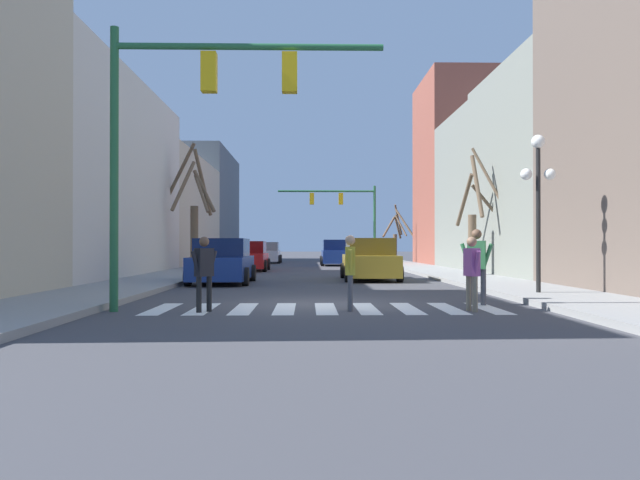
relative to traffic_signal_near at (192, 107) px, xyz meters
The scene contains 21 objects.
ground_plane 5.43m from the traffic_signal_near, 29.86° to the left, with size 240.00×240.00×0.00m, color #424247.
sidewalk_left 5.61m from the traffic_signal_near, 153.49° to the left, with size 2.79×90.00×0.15m.
sidewalk_right 10.06m from the traffic_signal_near, 10.33° to the left, with size 2.79×90.00×0.15m.
building_row_left 24.49m from the traffic_signal_near, 108.27° to the left, with size 6.00×56.43×11.13m.
building_row_right 19.30m from the traffic_signal_near, 45.96° to the left, with size 6.00×37.82×13.62m.
crosswalk_stripes 5.20m from the traffic_signal_near, 10.21° to the left, with size 7.65×2.60×0.01m.
traffic_signal_near is the anchor object (origin of this frame).
traffic_signal_far 32.23m from the traffic_signal_near, 80.72° to the left, with size 7.10×0.28×5.71m.
street_lamp_right_corner 9.22m from the traffic_signal_near, 20.31° to the left, with size 0.95×0.36×4.18m.
car_parked_right_near 13.28m from the traffic_signal_near, 67.18° to the left, with size 2.20×4.78×1.68m.
car_parked_left_mid 30.17m from the traffic_signal_near, 81.51° to the left, with size 2.15×4.70×1.77m.
car_at_intersection 21.17m from the traffic_signal_near, 91.97° to the left, with size 2.09×4.54×1.61m.
car_parked_left_near 35.52m from the traffic_signal_near, 91.10° to the left, with size 2.17×4.53×1.64m.
car_parked_right_far 10.29m from the traffic_signal_near, 93.95° to the left, with size 2.20×4.58×1.64m.
pedestrian_on_left_sidewalk 6.82m from the traffic_signal_near, ahead, with size 0.29×0.68×1.58m.
pedestrian_waiting_at_curb 7.31m from the traffic_signal_near, 11.31° to the left, with size 0.75×0.36×1.78m.
pedestrian_near_right_corner 4.76m from the traffic_signal_near, ahead, with size 0.23×0.70×1.61m.
pedestrian_on_right_sidewalk 3.40m from the traffic_signal_near, 27.29° to the right, with size 0.51×0.56×1.58m.
street_tree_left_mid 36.73m from the traffic_signal_near, 75.04° to the left, with size 2.49×2.18×4.46m.
street_tree_left_near 16.41m from the traffic_signal_near, 54.01° to the left, with size 1.65×2.84×5.42m.
street_tree_right_near 19.11m from the traffic_signal_near, 100.19° to the left, with size 3.06×2.85×6.52m.
Camera 1 is at (-0.41, -14.85, 1.40)m, focal length 35.00 mm.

